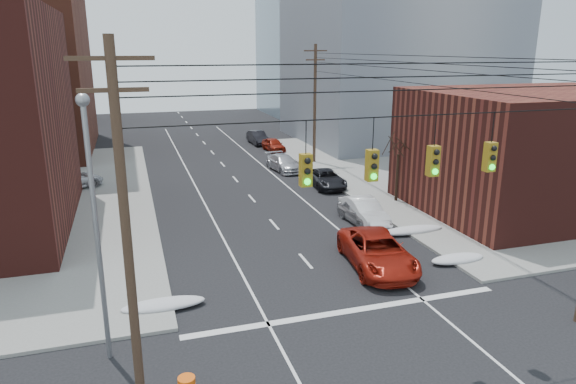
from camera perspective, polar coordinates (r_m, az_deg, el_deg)
sidewalk_ne at (r=53.02m, az=24.83°, el=2.75°), size 40.00×40.00×0.15m
building_office at (r=62.96m, az=11.91°, el=17.09°), size 22.00×20.00×25.00m
building_glass at (r=87.37m, az=4.51°, el=15.91°), size 20.00×18.00×22.00m
building_storefront at (r=38.35m, az=26.24°, el=4.11°), size 16.00×12.00×8.00m
utility_pole_left at (r=15.04m, az=-17.57°, el=-3.94°), size 2.20×0.28×11.00m
utility_pole_far at (r=48.45m, az=3.00°, el=9.94°), size 2.20×0.28×11.00m
traffic_signals at (r=16.80m, az=12.71°, el=3.36°), size 17.00×0.42×2.02m
street_light at (r=18.01m, az=-20.73°, el=-1.82°), size 0.44×0.44×9.32m
bare_tree at (r=36.88m, az=12.05°, el=2.32°), size 2.09×2.20×4.93m
snow_nw at (r=22.77m, az=-13.66°, el=-12.05°), size 3.50×1.08×0.42m
snow_ne at (r=27.95m, az=18.33°, el=-7.06°), size 3.00×1.08×0.42m
snow_east_far at (r=31.43m, az=13.63°, el=-4.14°), size 4.00×1.08×0.42m
red_pickup at (r=26.19m, az=9.90°, el=-6.52°), size 3.53×6.35×1.68m
parked_car_a at (r=32.58m, az=8.07°, el=-2.23°), size 1.87×4.17×1.39m
parked_car_b at (r=32.58m, az=8.44°, el=-2.11°), size 1.67×4.69×1.54m
parked_car_c at (r=40.71m, az=4.27°, el=1.51°), size 2.52×5.01×1.36m
parked_car_d at (r=46.03m, az=-0.48°, el=3.24°), size 2.59×5.06×1.41m
parked_car_e at (r=54.97m, az=-1.61°, el=5.28°), size 1.93×4.14×1.37m
parked_car_f at (r=59.22m, az=-3.39°, el=6.07°), size 1.74×4.55×1.48m
lot_car_a at (r=36.46m, az=-26.75°, el=-1.55°), size 4.70×2.82×1.46m
lot_car_b at (r=43.00m, az=-22.98°, el=1.23°), size 5.27×4.00×1.33m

